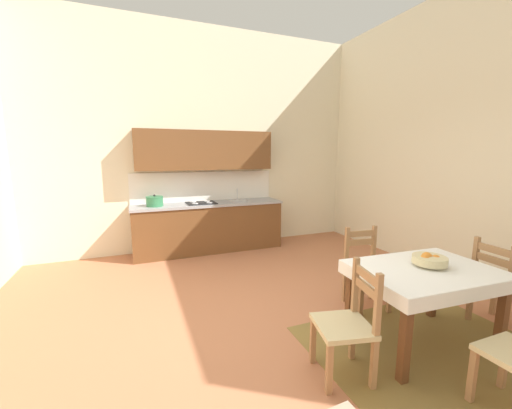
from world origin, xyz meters
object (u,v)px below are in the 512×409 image
at_px(dining_chair_kitchen_side, 366,270).
at_px(dining_chair_window_side, 499,286).
at_px(dining_table, 424,282).
at_px(fruit_bowl, 429,260).
at_px(dining_chair_tv_side, 348,324).
at_px(kitchen_cabinetry, 208,205).

bearing_deg(dining_chair_kitchen_side, dining_chair_window_side, -42.47).
distance_m(dining_table, fruit_bowl, 0.21).
bearing_deg(dining_table, fruit_bowl, 19.66).
xyz_separation_m(dining_chair_window_side, dining_chair_kitchen_side, (-0.96, 0.88, 0.00)).
bearing_deg(dining_chair_tv_side, dining_chair_kitchen_side, 42.93).
relative_size(kitchen_cabinetry, fruit_bowl, 9.03).
relative_size(dining_table, dining_chair_kitchen_side, 1.41).
distance_m(kitchen_cabinetry, dining_table, 3.82).
bearing_deg(dining_table, dining_chair_tv_side, -174.85).
relative_size(dining_table, dining_chair_tv_side, 1.41).
bearing_deg(dining_chair_window_side, dining_chair_tv_side, -179.76).
xyz_separation_m(dining_chair_window_side, fruit_bowl, (-0.92, 0.10, 0.37)).
xyz_separation_m(dining_table, dining_chair_kitchen_side, (0.04, 0.80, -0.17)).
bearing_deg(dining_chair_window_side, dining_chair_kitchen_side, 137.53).
relative_size(dining_chair_tv_side, fruit_bowl, 3.10).
relative_size(dining_chair_window_side, dining_chair_tv_side, 1.00).
height_order(kitchen_cabinetry, dining_chair_kitchen_side, kitchen_cabinetry).
height_order(dining_chair_kitchen_side, dining_chair_tv_side, same).
height_order(dining_table, dining_chair_tv_side, dining_chair_tv_side).
height_order(dining_chair_tv_side, fruit_bowl, dining_chair_tv_side).
distance_m(dining_table, dining_chair_kitchen_side, 0.82).
relative_size(dining_table, dining_chair_window_side, 1.41).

